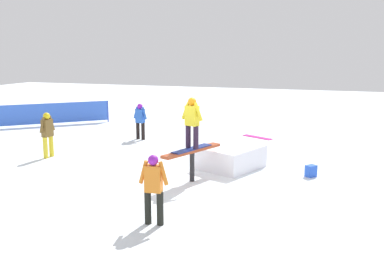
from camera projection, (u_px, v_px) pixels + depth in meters
ground_plane at (192, 181)px, 12.06m from camera, size 60.00×60.00×0.00m
rail_feature at (192, 155)px, 11.93m from camera, size 2.14×1.11×0.92m
snow_kicker_ramp at (231, 157)px, 13.37m from camera, size 2.24×2.08×0.68m
main_rider_on_rail at (192, 123)px, 11.77m from camera, size 1.47×0.79×1.45m
bystander_blue at (140, 119)px, 17.59m from camera, size 0.29×0.68×1.49m
bystander_orange at (154, 186)px, 8.93m from camera, size 0.24×0.66×1.51m
bystander_brown at (47, 132)px, 14.60m from camera, size 0.70×0.26×1.56m
loose_snowboard_magenta at (257, 137)px, 18.09m from camera, size 0.88×1.36×0.02m
backpack_on_snow at (311, 171)px, 12.46m from camera, size 0.37×0.36×0.34m
safety_fence at (54, 113)px, 20.94m from camera, size 3.52×4.02×1.10m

